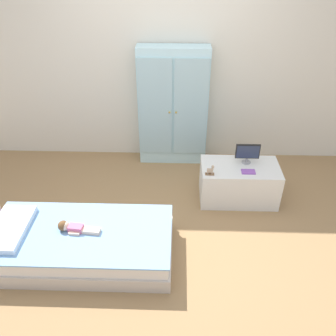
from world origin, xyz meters
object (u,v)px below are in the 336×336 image
doll (71,227)px  wardrobe (173,108)px  bed (82,244)px  book_purple (248,172)px  tv_stand (239,182)px  rocking_horse_toy (211,170)px  tv_monitor (248,152)px

doll → wardrobe: wardrobe is taller
bed → doll: bearing=165.5°
bed → book_purple: bearing=26.5°
tv_stand → book_purple: book_purple is taller
doll → tv_stand: 1.89m
book_purple → doll: bearing=-155.1°
bed → rocking_horse_toy: bearing=31.8°
doll → bed: bearing=-14.5°
tv_monitor → rocking_horse_toy: tv_monitor is taller
bed → book_purple: book_purple is taller
bed → book_purple: (1.64, 0.82, 0.29)m
doll → rocking_horse_toy: size_ratio=3.42×
bed → doll: (-0.08, 0.02, 0.19)m
tv_stand → bed: bearing=-149.6°
doll → book_purple: size_ratio=2.70×
doll → tv_monitor: 2.00m
wardrobe → tv_monitor: bearing=-41.4°
doll → tv_stand: size_ratio=0.46×
doll → book_purple: bearing=24.9°
bed → doll: 0.20m
wardrobe → tv_stand: size_ratio=1.75×
bed → tv_stand: tv_stand is taller
wardrobe → tv_monitor: wardrobe is taller
wardrobe → tv_monitor: 1.12m
book_purple → rocking_horse_toy: bearing=-172.4°
bed → tv_monitor: (1.64, 1.01, 0.42)m
tv_monitor → doll: bearing=-150.2°
tv_monitor → wardrobe: bearing=138.6°
bed → wardrobe: bearing=64.9°
tv_stand → tv_monitor: bearing=49.5°
doll → book_purple: (1.72, 0.80, 0.10)m
bed → doll: doll is taller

